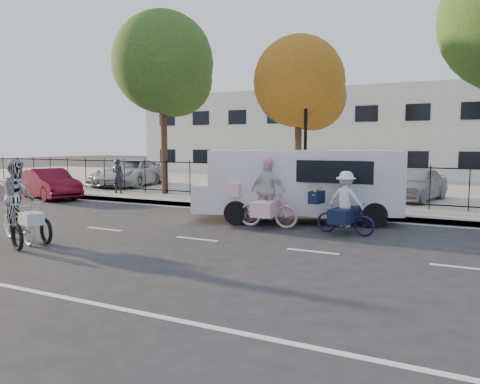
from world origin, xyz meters
The scene contains 21 objects.
ground centered at (0.00, 0.00, 0.00)m, with size 120.00×120.00×0.00m, color #333334.
road_markings centered at (0.00, 0.00, 0.01)m, with size 60.00×9.52×0.01m, color silver, non-canonical shape.
curb centered at (0.00, 5.05, 0.07)m, with size 60.00×0.10×0.15m, color #A8A399.
sidewalk centered at (0.00, 6.10, 0.07)m, with size 60.00×2.20×0.15m, color #A8A399.
parking_lot centered at (0.00, 15.00, 0.07)m, with size 60.00×15.60×0.15m, color #A8A399.
iron_fence centered at (0.00, 7.20, 0.90)m, with size 58.00×0.06×1.50m, color black, non-canonical shape.
building centered at (0.00, 25.00, 3.00)m, with size 34.00×10.00×6.00m, color silver.
lamppost centered at (0.50, 6.80, 3.11)m, with size 0.36×0.36×4.33m.
street_sign centered at (-1.85, 6.80, 1.42)m, with size 0.85×0.06×1.80m.
zebra_trike centered at (-3.68, -2.18, 0.77)m, with size 2.32×1.49×2.00m.
unicorn_bike centered at (0.90, 2.29, 0.75)m, with size 2.01×1.41×2.02m.
bull_bike centered at (3.11, 2.31, 0.66)m, with size 1.82×1.26×1.66m.
white_van centered at (1.37, 3.80, 1.20)m, with size 6.60×3.84×2.17m.
red_sedan centered at (-10.22, 4.50, 0.64)m, with size 1.36×3.90×1.29m, color #5E0A1C.
pedestrian centered at (-8.11, 6.44, 0.91)m, with size 0.56×0.37×1.53m, color black.
lot_car_a centered at (-10.26, 9.50, 0.77)m, with size 1.73×4.27×1.24m, color #ACAFB4.
lot_car_b centered at (-9.95, 9.59, 0.84)m, with size 2.29×4.96×1.38m, color silver.
lot_car_c centered at (-0.45, 11.01, 0.73)m, with size 1.23×3.53×1.16m, color #515359.
lot_car_d centered at (4.12, 9.58, 0.80)m, with size 1.54×3.82×1.30m, color #9DA0A5.
tree_west centered at (-6.05, 7.36, 5.66)m, with size 4.41×4.41×8.08m.
tree_mid centered at (-0.04, 7.98, 4.60)m, with size 3.61×3.59×6.58m.
Camera 1 is at (6.08, -9.76, 2.39)m, focal length 35.00 mm.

